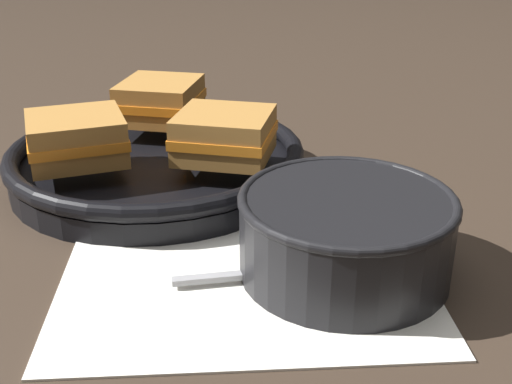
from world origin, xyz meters
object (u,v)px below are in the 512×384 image
object	(u,v)px
sandwich_near_right	(76,138)
sandwich_far_left	(225,135)
skillet	(157,161)
sandwich_near_left	(160,100)
soup_bowl	(346,230)
spoon	(296,270)

from	to	relation	value
sandwich_near_right	sandwich_far_left	distance (m)	0.15
skillet	sandwich_near_left	world-z (taller)	sandwich_near_left
soup_bowl	skillet	distance (m)	0.26
sandwich_near_right	soup_bowl	bearing A→B (deg)	-38.98
skillet	sandwich_near_right	xyz separation A→B (m)	(-0.08, -0.04, 0.04)
sandwich_near_right	sandwich_far_left	world-z (taller)	same
spoon	skillet	size ratio (longest dim) A/B	0.44
spoon	skillet	distance (m)	0.25
skillet	sandwich_far_left	bearing A→B (deg)	-34.83
sandwich_near_left	sandwich_near_right	world-z (taller)	same
sandwich_near_left	soup_bowl	bearing A→B (deg)	-64.95
skillet	sandwich_near_left	size ratio (longest dim) A/B	2.71
skillet	sandwich_near_left	bearing A→B (deg)	85.17
soup_bowl	sandwich_near_right	bearing A→B (deg)	141.02
skillet	sandwich_far_left	world-z (taller)	sandwich_far_left
sandwich_near_right	spoon	bearing A→B (deg)	-45.10
sandwich_near_right	sandwich_far_left	size ratio (longest dim) A/B	0.92
soup_bowl	sandwich_near_left	world-z (taller)	sandwich_near_left
sandwich_far_left	soup_bowl	bearing A→B (deg)	-65.03
soup_bowl	skillet	size ratio (longest dim) A/B	0.54
soup_bowl	sandwich_far_left	size ratio (longest dim) A/B	1.46
spoon	sandwich_near_left	size ratio (longest dim) A/B	1.20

